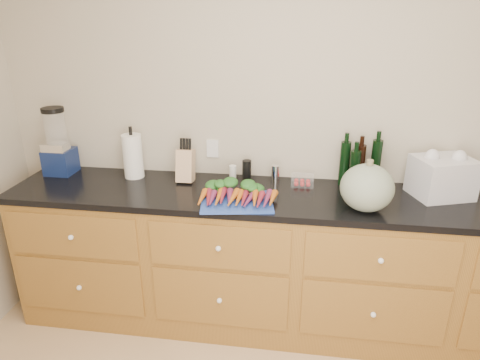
% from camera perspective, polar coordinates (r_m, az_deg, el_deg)
% --- Properties ---
extents(wall_back, '(4.10, 0.05, 2.60)m').
position_cam_1_polar(wall_back, '(2.82, 8.52, 7.33)').
color(wall_back, '#BAAF9A').
rests_on(wall_back, ground).
extents(cabinets, '(3.60, 0.64, 0.90)m').
position_cam_1_polar(cabinets, '(2.85, 7.53, -11.14)').
color(cabinets, brown).
rests_on(cabinets, ground).
extents(countertop, '(3.64, 0.62, 0.04)m').
position_cam_1_polar(countertop, '(2.63, 8.03, -2.45)').
color(countertop, black).
rests_on(countertop, cabinets).
extents(cutting_board, '(0.46, 0.37, 0.01)m').
position_cam_1_polar(cutting_board, '(2.50, -0.42, -2.93)').
color(cutting_board, '#2748A6').
rests_on(cutting_board, countertop).
extents(carrots, '(0.45, 0.31, 0.06)m').
position_cam_1_polar(carrots, '(2.52, -0.30, -2.00)').
color(carrots, '#C46017').
rests_on(carrots, cutting_board).
extents(squash, '(0.30, 0.30, 0.27)m').
position_cam_1_polar(squash, '(2.47, 16.57, -1.00)').
color(squash, slate).
rests_on(squash, countertop).
extents(blender_appliance, '(0.18, 0.18, 0.46)m').
position_cam_1_polar(blender_appliance, '(3.15, -23.12, 4.28)').
color(blender_appliance, '#101F4D').
rests_on(blender_appliance, countertop).
extents(paper_towel, '(0.13, 0.13, 0.29)m').
position_cam_1_polar(paper_towel, '(2.93, -14.10, 3.11)').
color(paper_towel, white).
rests_on(paper_towel, countertop).
extents(knife_block, '(0.11, 0.11, 0.21)m').
position_cam_1_polar(knife_block, '(2.81, -7.26, 1.92)').
color(knife_block, tan).
rests_on(knife_block, countertop).
extents(grinder_salt, '(0.05, 0.05, 0.11)m').
position_cam_1_polar(grinder_salt, '(2.80, -0.97, 0.90)').
color(grinder_salt, silver).
rests_on(grinder_salt, countertop).
extents(grinder_pepper, '(0.06, 0.06, 0.15)m').
position_cam_1_polar(grinder_pepper, '(2.78, 0.90, 1.19)').
color(grinder_pepper, black).
rests_on(grinder_pepper, countertop).
extents(canister_chrome, '(0.05, 0.05, 0.12)m').
position_cam_1_polar(canister_chrome, '(2.77, 4.74, 0.76)').
color(canister_chrome, white).
rests_on(canister_chrome, countertop).
extents(tomato_box, '(0.14, 0.11, 0.07)m').
position_cam_1_polar(tomato_box, '(2.77, 8.31, -0.04)').
color(tomato_box, white).
rests_on(tomato_box, countertop).
extents(bottles, '(0.25, 0.13, 0.30)m').
position_cam_1_polar(bottles, '(2.79, 15.56, 1.89)').
color(bottles, black).
rests_on(bottles, countertop).
extents(grocery_bag, '(0.39, 0.35, 0.24)m').
position_cam_1_polar(grocery_bag, '(2.82, 25.32, 0.34)').
color(grocery_bag, white).
rests_on(grocery_bag, countertop).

